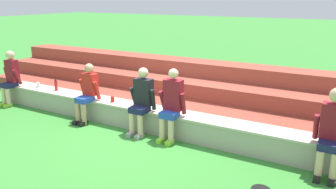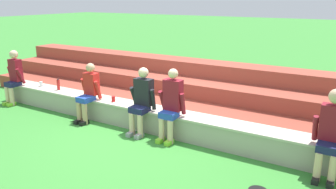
{
  "view_description": "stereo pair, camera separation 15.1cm",
  "coord_description": "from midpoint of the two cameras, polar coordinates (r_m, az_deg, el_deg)",
  "views": [
    {
      "loc": [
        3.57,
        -5.32,
        2.67
      ],
      "look_at": [
        0.43,
        0.24,
        0.82
      ],
      "focal_mm": 36.27,
      "sensor_mm": 36.0,
      "label": 1
    },
    {
      "loc": [
        3.7,
        -5.25,
        2.67
      ],
      "look_at": [
        0.43,
        0.24,
        0.82
      ],
      "focal_mm": 36.27,
      "sensor_mm": 36.0,
      "label": 2
    }
  ],
  "objects": [
    {
      "name": "person_right_of_center",
      "position": [
        6.4,
        1.19,
        -1.52
      ],
      "size": [
        0.53,
        0.52,
        1.38
      ],
      "color": "beige",
      "rests_on": "ground"
    },
    {
      "name": "stone_seating_wall",
      "position": [
        7.04,
        -2.39,
        -3.92
      ],
      "size": [
        8.86,
        0.51,
        0.47
      ],
      "color": "#A8A08E",
      "rests_on": "ground"
    },
    {
      "name": "person_center",
      "position": [
        6.73,
        -3.82,
        -0.84
      ],
      "size": [
        0.55,
        0.55,
        1.34
      ],
      "color": "beige",
      "rests_on": "ground"
    },
    {
      "name": "person_far_right",
      "position": [
        5.65,
        26.45,
        -5.64
      ],
      "size": [
        0.54,
        0.58,
        1.38
      ],
      "color": "#DBAD89",
      "rests_on": "ground"
    },
    {
      "name": "brick_bleachers",
      "position": [
        8.53,
        4.43,
        0.81
      ],
      "size": [
        11.83,
        2.15,
        1.07
      ],
      "color": "#963F30",
      "rests_on": "ground"
    },
    {
      "name": "water_bottle_mid_right",
      "position": [
        8.66,
        -17.48,
        1.59
      ],
      "size": [
        0.07,
        0.07,
        0.27
      ],
      "color": "red",
      "rests_on": "stone_seating_wall"
    },
    {
      "name": "plastic_cup_middle",
      "position": [
        9.16,
        -20.11,
        1.68
      ],
      "size": [
        0.08,
        0.08,
        0.12
      ],
      "primitive_type": "cylinder",
      "color": "white",
      "rests_on": "stone_seating_wall"
    },
    {
      "name": "ground_plane",
      "position": [
        6.95,
        -3.44,
        -6.45
      ],
      "size": [
        80.0,
        80.0,
        0.0
      ],
      "primitive_type": "plane",
      "color": "#388433"
    },
    {
      "name": "plastic_cup_right_end",
      "position": [
        7.42,
        -8.59,
        -0.74
      ],
      "size": [
        0.08,
        0.08,
        0.12
      ],
      "primitive_type": "cylinder",
      "color": "red",
      "rests_on": "stone_seating_wall"
    },
    {
      "name": "person_left_of_center",
      "position": [
        7.61,
        -12.69,
        0.49
      ],
      "size": [
        0.48,
        0.6,
        1.28
      ],
      "color": "tan",
      "rests_on": "ground"
    },
    {
      "name": "water_bottle_near_left",
      "position": [
        7.14,
        -4.87,
        -0.96
      ],
      "size": [
        0.07,
        0.07,
        0.21
      ],
      "color": "silver",
      "rests_on": "stone_seating_wall"
    },
    {
      "name": "person_far_left",
      "position": [
        9.46,
        -24.08,
        2.84
      ],
      "size": [
        0.48,
        0.52,
        1.37
      ],
      "color": "beige",
      "rests_on": "ground"
    }
  ]
}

